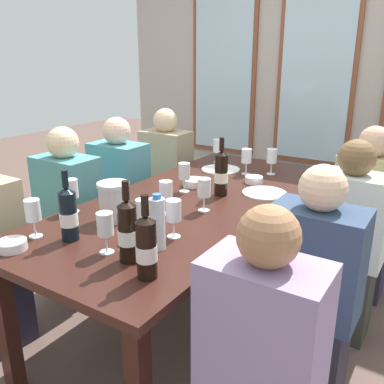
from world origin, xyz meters
TOP-DOWN VIEW (x-y plane):
  - ground_plane at (0.00, 0.00)m, footprint 12.00×12.00m
  - back_wall_with_windows at (0.00, 2.09)m, footprint 4.16×0.10m
  - dining_table at (0.00, 0.00)m, footprint 0.96×2.13m
  - white_plate_0 at (-0.17, 0.62)m, footprint 0.27×0.27m
  - white_plate_1 at (0.29, 0.30)m, footprint 0.26×0.26m
  - metal_pitcher at (-0.17, -0.46)m, footprint 0.16×0.16m
  - wine_bottle_0 at (0.09, 0.15)m, footprint 0.08×0.08m
  - wine_bottle_1 at (0.31, -0.81)m, footprint 0.08×0.08m
  - wine_bottle_2 at (0.17, -0.75)m, footprint 0.08×0.08m
  - wine_bottle_3 at (-0.17, -0.74)m, footprint 0.08×0.08m
  - tasting_bowl_0 at (-0.30, -0.94)m, footprint 0.12×0.12m
  - tasting_bowl_1 at (0.15, 0.47)m, footprint 0.11×0.11m
  - tasting_bowl_2 at (-0.14, 0.21)m, footprint 0.14×0.14m
  - water_bottle at (0.20, -0.60)m, footprint 0.06×0.06m
  - wine_glass_0 at (0.19, -0.47)m, footprint 0.07×0.07m
  - wine_glass_1 at (0.02, 0.62)m, footprint 0.07×0.07m
  - wine_glass_2 at (0.00, -0.27)m, footprint 0.07×0.07m
  - wine_glass_3 at (0.14, -0.12)m, footprint 0.07×0.07m
  - wine_glass_4 at (-0.12, 0.08)m, footprint 0.07×0.07m
  - wine_glass_5 at (0.16, 0.71)m, footprint 0.07×0.07m
  - wine_glass_6 at (-0.42, -0.50)m, footprint 0.07×0.07m
  - wine_glass_7 at (-0.30, 0.80)m, footprint 0.07×0.07m
  - wine_glass_8 at (-0.33, -0.80)m, footprint 0.07×0.07m
  - wine_glass_9 at (0.08, -0.54)m, footprint 0.07×0.07m
  - wine_glass_10 at (0.05, -0.75)m, footprint 0.07×0.07m
  - seated_person_0 at (-0.77, 0.79)m, footprint 0.38×0.24m
  - seated_person_1 at (0.77, 0.79)m, footprint 0.38×0.24m
  - seated_person_3 at (0.77, -0.82)m, footprint 0.38×0.24m
  - seated_person_4 at (-0.77, 0.23)m, footprint 0.38×0.24m
  - seated_person_5 at (0.77, 0.31)m, footprint 0.38×0.24m
  - seated_person_6 at (-0.77, -0.23)m, footprint 0.38×0.24m
  - seated_person_7 at (0.77, -0.28)m, footprint 0.38×0.24m

SIDE VIEW (x-z plane):
  - ground_plane at x=0.00m, z-range 0.00..0.00m
  - seated_person_0 at x=-0.77m, z-range -0.03..1.08m
  - seated_person_1 at x=0.77m, z-range -0.03..1.08m
  - seated_person_3 at x=0.77m, z-range -0.03..1.08m
  - seated_person_4 at x=-0.77m, z-range -0.03..1.08m
  - seated_person_5 at x=0.77m, z-range -0.03..1.08m
  - seated_person_6 at x=-0.77m, z-range -0.03..1.08m
  - seated_person_7 at x=0.77m, z-range -0.03..1.08m
  - dining_table at x=0.00m, z-range 0.30..1.04m
  - white_plate_0 at x=-0.17m, z-range 0.74..0.75m
  - white_plate_1 at x=0.29m, z-range 0.74..0.75m
  - tasting_bowl_0 at x=-0.30m, z-range 0.74..0.78m
  - tasting_bowl_1 at x=0.15m, z-range 0.74..0.78m
  - tasting_bowl_2 at x=-0.14m, z-range 0.74..0.78m
  - metal_pitcher at x=-0.17m, z-range 0.74..0.93m
  - water_bottle at x=0.20m, z-range 0.73..0.97m
  - wine_glass_6 at x=-0.42m, z-range 0.77..0.94m
  - wine_glass_10 at x=0.05m, z-range 0.77..0.94m
  - wine_glass_5 at x=0.16m, z-range 0.77..0.94m
  - wine_glass_8 at x=-0.33m, z-range 0.77..0.94m
  - wine_glass_7 at x=-0.30m, z-range 0.77..0.94m
  - wine_glass_9 at x=0.08m, z-range 0.77..0.94m
  - wine_bottle_3 at x=-0.17m, z-range 0.70..1.02m
  - wine_glass_0 at x=0.19m, z-range 0.77..0.95m
  - wine_glass_1 at x=0.02m, z-range 0.77..0.95m
  - wine_glass_2 at x=0.00m, z-range 0.77..0.95m
  - wine_glass_3 at x=0.14m, z-range 0.77..0.95m
  - wine_glass_4 at x=-0.12m, z-range 0.77..0.95m
  - wine_bottle_1 at x=0.31m, z-range 0.70..1.02m
  - wine_bottle_2 at x=0.17m, z-range 0.70..1.03m
  - wine_bottle_0 at x=0.09m, z-range 0.70..1.04m
  - back_wall_with_windows at x=0.00m, z-range 0.00..2.90m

